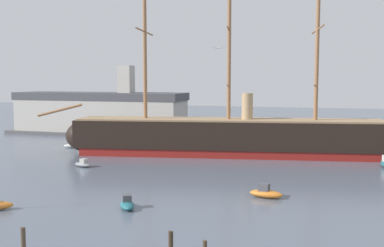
{
  "coord_description": "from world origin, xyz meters",
  "views": [
    {
      "loc": [
        22.15,
        -26.42,
        13.7
      ],
      "look_at": [
        2.0,
        39.42,
        7.02
      ],
      "focal_mm": 43.23,
      "sensor_mm": 36.0,
      "label": 1
    }
  ],
  "objects_px": {
    "tall_ship": "(228,136)",
    "sailboat_far_left": "(74,146)",
    "seagull_in_flight": "(219,48)",
    "motorboat_mid_right": "(266,193)",
    "mooring_piling_left_pair": "(23,240)",
    "motorboat_alongside_bow": "(83,164)",
    "mooring_piling_nearest": "(171,244)",
    "motorboat_near_centre": "(127,204)",
    "dockside_warehouse_left": "(100,113)"
  },
  "relations": [
    {
      "from": "motorboat_mid_right",
      "to": "sailboat_far_left",
      "type": "height_order",
      "value": "sailboat_far_left"
    },
    {
      "from": "mooring_piling_nearest",
      "to": "dockside_warehouse_left",
      "type": "relative_size",
      "value": 0.04
    },
    {
      "from": "mooring_piling_nearest",
      "to": "mooring_piling_left_pair",
      "type": "relative_size",
      "value": 1.02
    },
    {
      "from": "motorboat_mid_right",
      "to": "dockside_warehouse_left",
      "type": "relative_size",
      "value": 0.09
    },
    {
      "from": "tall_ship",
      "to": "sailboat_far_left",
      "type": "height_order",
      "value": "tall_ship"
    },
    {
      "from": "motorboat_near_centre",
      "to": "tall_ship",
      "type": "bearing_deg",
      "value": 85.6
    },
    {
      "from": "tall_ship",
      "to": "mooring_piling_left_pair",
      "type": "relative_size",
      "value": 32.89
    },
    {
      "from": "motorboat_mid_right",
      "to": "seagull_in_flight",
      "type": "bearing_deg",
      "value": -108.07
    },
    {
      "from": "tall_ship",
      "to": "mooring_piling_nearest",
      "type": "xyz_separation_m",
      "value": [
        6.13,
        -47.89,
        -2.44
      ]
    },
    {
      "from": "motorboat_near_centre",
      "to": "mooring_piling_left_pair",
      "type": "height_order",
      "value": "mooring_piling_left_pair"
    },
    {
      "from": "motorboat_mid_right",
      "to": "dockside_warehouse_left",
      "type": "distance_m",
      "value": 69.29
    },
    {
      "from": "motorboat_alongside_bow",
      "to": "motorboat_near_centre",
      "type": "bearing_deg",
      "value": -49.34
    },
    {
      "from": "motorboat_near_centre",
      "to": "mooring_piling_nearest",
      "type": "distance_m",
      "value": 14.41
    },
    {
      "from": "motorboat_alongside_bow",
      "to": "sailboat_far_left",
      "type": "bearing_deg",
      "value": 124.83
    },
    {
      "from": "motorboat_near_centre",
      "to": "mooring_piling_left_pair",
      "type": "bearing_deg",
      "value": -100.76
    },
    {
      "from": "tall_ship",
      "to": "dockside_warehouse_left",
      "type": "distance_m",
      "value": 43.39
    },
    {
      "from": "mooring_piling_nearest",
      "to": "seagull_in_flight",
      "type": "relative_size",
      "value": 1.67
    },
    {
      "from": "motorboat_mid_right",
      "to": "sailboat_far_left",
      "type": "bearing_deg",
      "value": 146.64
    },
    {
      "from": "motorboat_alongside_bow",
      "to": "mooring_piling_left_pair",
      "type": "xyz_separation_m",
      "value": [
        13.86,
        -32.86,
        0.54
      ]
    },
    {
      "from": "motorboat_near_centre",
      "to": "mooring_piling_nearest",
      "type": "xyz_separation_m",
      "value": [
        8.95,
        -11.29,
        0.52
      ]
    },
    {
      "from": "motorboat_near_centre",
      "to": "motorboat_mid_right",
      "type": "bearing_deg",
      "value": 33.28
    },
    {
      "from": "motorboat_alongside_bow",
      "to": "mooring_piling_nearest",
      "type": "height_order",
      "value": "mooring_piling_nearest"
    },
    {
      "from": "motorboat_mid_right",
      "to": "mooring_piling_left_pair",
      "type": "distance_m",
      "value": 27.64
    },
    {
      "from": "sailboat_far_left",
      "to": "seagull_in_flight",
      "type": "relative_size",
      "value": 4.51
    },
    {
      "from": "tall_ship",
      "to": "mooring_piling_left_pair",
      "type": "xyz_separation_m",
      "value": [
        -5.42,
        -50.3,
        -2.46
      ]
    },
    {
      "from": "motorboat_alongside_bow",
      "to": "seagull_in_flight",
      "type": "bearing_deg",
      "value": -37.33
    },
    {
      "from": "mooring_piling_left_pair",
      "to": "dockside_warehouse_left",
      "type": "xyz_separation_m",
      "value": [
        -31.94,
        72.3,
        4.2
      ]
    },
    {
      "from": "motorboat_alongside_bow",
      "to": "dockside_warehouse_left",
      "type": "xyz_separation_m",
      "value": [
        -18.08,
        39.44,
        4.74
      ]
    },
    {
      "from": "seagull_in_flight",
      "to": "sailboat_far_left",
      "type": "bearing_deg",
      "value": 135.82
    },
    {
      "from": "dockside_warehouse_left",
      "to": "seagull_in_flight",
      "type": "relative_size",
      "value": 38.07
    },
    {
      "from": "motorboat_near_centre",
      "to": "dockside_warehouse_left",
      "type": "xyz_separation_m",
      "value": [
        -34.54,
        58.6,
        4.69
      ]
    },
    {
      "from": "motorboat_mid_right",
      "to": "mooring_piling_left_pair",
      "type": "height_order",
      "value": "mooring_piling_left_pair"
    },
    {
      "from": "seagull_in_flight",
      "to": "mooring_piling_nearest",
      "type": "bearing_deg",
      "value": -96.94
    },
    {
      "from": "motorboat_mid_right",
      "to": "motorboat_alongside_bow",
      "type": "distance_m",
      "value": 31.64
    },
    {
      "from": "mooring_piling_nearest",
      "to": "dockside_warehouse_left",
      "type": "xyz_separation_m",
      "value": [
        -43.49,
        69.89,
        4.18
      ]
    },
    {
      "from": "motorboat_mid_right",
      "to": "seagull_in_flight",
      "type": "relative_size",
      "value": 3.32
    },
    {
      "from": "motorboat_near_centre",
      "to": "motorboat_alongside_bow",
      "type": "relative_size",
      "value": 1.09
    },
    {
      "from": "mooring_piling_left_pair",
      "to": "motorboat_alongside_bow",
      "type": "bearing_deg",
      "value": 112.87
    },
    {
      "from": "mooring_piling_left_pair",
      "to": "seagull_in_flight",
      "type": "relative_size",
      "value": 1.63
    },
    {
      "from": "mooring_piling_nearest",
      "to": "motorboat_near_centre",
      "type": "bearing_deg",
      "value": 128.4
    },
    {
      "from": "motorboat_near_centre",
      "to": "seagull_in_flight",
      "type": "bearing_deg",
      "value": -6.46
    },
    {
      "from": "tall_ship",
      "to": "seagull_in_flight",
      "type": "distance_m",
      "value": 40.64
    },
    {
      "from": "mooring_piling_left_pair",
      "to": "motorboat_mid_right",
      "type": "bearing_deg",
      "value": 54.54
    },
    {
      "from": "motorboat_alongside_bow",
      "to": "mooring_piling_nearest",
      "type": "xyz_separation_m",
      "value": [
        25.41,
        -30.46,
        0.56
      ]
    },
    {
      "from": "dockside_warehouse_left",
      "to": "motorboat_near_centre",
      "type": "bearing_deg",
      "value": -59.48
    },
    {
      "from": "motorboat_alongside_bow",
      "to": "sailboat_far_left",
      "type": "height_order",
      "value": "sailboat_far_left"
    },
    {
      "from": "tall_ship",
      "to": "motorboat_near_centre",
      "type": "bearing_deg",
      "value": -94.4
    },
    {
      "from": "mooring_piling_left_pair",
      "to": "dockside_warehouse_left",
      "type": "distance_m",
      "value": 79.15
    },
    {
      "from": "dockside_warehouse_left",
      "to": "tall_ship",
      "type": "bearing_deg",
      "value": -30.49
    },
    {
      "from": "motorboat_near_centre",
      "to": "mooring_piling_nearest",
      "type": "bearing_deg",
      "value": -51.6
    }
  ]
}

